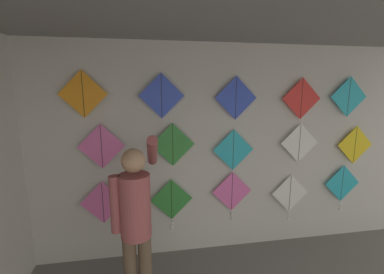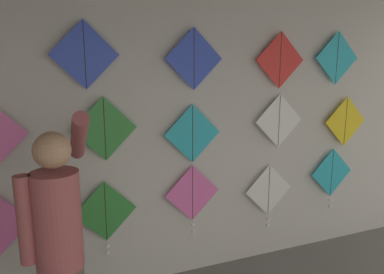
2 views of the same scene
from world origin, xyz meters
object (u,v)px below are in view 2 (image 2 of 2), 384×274
Objects in this scene: kite_6 at (105,129)px; kite_14 at (337,58)px; kite_9 at (345,121)px; kite_11 at (85,55)px; shopkeeper at (59,237)px; kite_4 at (332,175)px; kite_1 at (106,214)px; kite_2 at (192,196)px; kite_7 at (193,134)px; kite_3 at (269,192)px; kite_13 at (280,60)px; kite_8 at (279,121)px; kite_12 at (194,59)px.

kite_6 is 1.00× the size of kite_14.
kite_11 is at bearing 180.00° from kite_9.
kite_4 is (2.94, 0.83, -0.18)m from shopkeeper.
kite_4 is at bearing 0.00° from kite_1.
kite_2 is 0.61m from kite_7.
kite_4 is (0.83, 0.00, 0.09)m from kite_3.
kite_2 is at bearing -124.86° from kite_7.
kite_9 is at bearing 0.00° from kite_13.
kite_9 is (2.63, 0.00, -0.10)m from kite_6.
kite_14 reaches higher than kite_6.
shopkeeper is 3.26× the size of kite_8.
kite_9 is at bearing 12.85° from shopkeeper.
kite_9 reaches higher than kite_4.
kite_11 is (-0.10, 0.00, 1.37)m from kite_1.
kite_13 is at bearing 0.00° from kite_12.
kite_12 reaches higher than kite_3.
kite_12 is at bearing 0.00° from kite_11.
kite_8 is 1.00× the size of kite_13.
kite_1 is 1.00× the size of kite_4.
shopkeeper is 2.61× the size of kite_2.
kite_8 is 1.00× the size of kite_9.
shopkeeper is at bearing -117.96° from kite_6.
kite_3 is 1.19m from kite_9.
kite_2 is 1.07m from kite_6.
kite_8 reaches higher than kite_4.
kite_6 is 1.00m from kite_12.
kite_11 is 2.57m from kite_14.
kite_3 is 1.58m from kite_14.
kite_14 reaches higher than kite_4.
kite_13 is at bearing 179.95° from kite_4.
kite_6 reaches higher than kite_9.
shopkeeper is 2.61× the size of kite_4.
kite_13 is (0.93, 0.00, 0.67)m from kite_7.
kite_3 is (2.11, 0.83, -0.28)m from shopkeeper.
kite_6 is at bearing 179.98° from kite_4.
kite_8 is at bearing 0.04° from kite_2.
kite_2 is 1.25× the size of kite_13.
kite_8 reaches higher than kite_9.
kite_11 reaches higher than kite_2.
kite_9 is (2.66, 0.00, 0.66)m from kite_1.
kite_8 is at bearing 0.00° from kite_7.
kite_14 reaches higher than kite_9.
kite_14 reaches higher than shopkeeper.
kite_11 is 1.00× the size of kite_13.
kite_7 is at bearing 0.00° from kite_6.
kite_4 is 1.25× the size of kite_6.
kite_8 is at bearing 0.45° from kite_3.
kite_7 is (0.83, 0.00, 0.66)m from kite_1.
kite_3 is 1.25× the size of kite_6.
shopkeeper reaches higher than kite_1.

